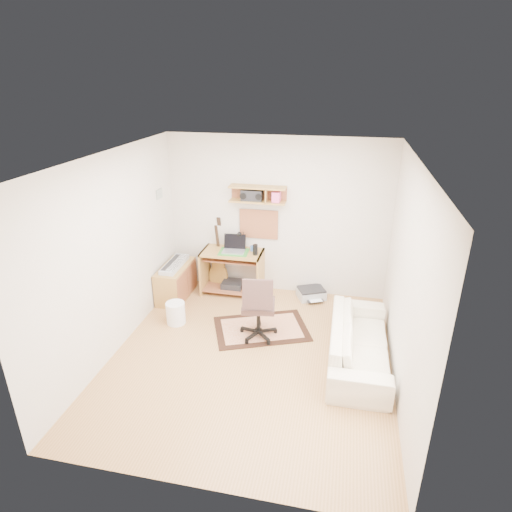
% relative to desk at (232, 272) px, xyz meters
% --- Properties ---
extents(floor, '(3.60, 4.00, 0.01)m').
position_rel_desk_xyz_m(floor, '(0.70, -1.73, -0.38)').
color(floor, '#B3804A').
rests_on(floor, ground).
extents(ceiling, '(3.60, 4.00, 0.01)m').
position_rel_desk_xyz_m(ceiling, '(0.70, -1.73, 2.23)').
color(ceiling, white).
rests_on(ceiling, ground).
extents(back_wall, '(3.60, 0.01, 2.60)m').
position_rel_desk_xyz_m(back_wall, '(0.70, 0.28, 0.93)').
color(back_wall, beige).
rests_on(back_wall, ground).
extents(left_wall, '(0.01, 4.00, 2.60)m').
position_rel_desk_xyz_m(left_wall, '(-1.11, -1.73, 0.93)').
color(left_wall, beige).
rests_on(left_wall, ground).
extents(right_wall, '(0.01, 4.00, 2.60)m').
position_rel_desk_xyz_m(right_wall, '(2.50, -1.73, 0.93)').
color(right_wall, beige).
rests_on(right_wall, ground).
extents(wall_shelf, '(0.90, 0.25, 0.26)m').
position_rel_desk_xyz_m(wall_shelf, '(0.40, 0.15, 1.32)').
color(wall_shelf, '#AE803D').
rests_on(wall_shelf, back_wall).
extents(cork_board, '(0.64, 0.03, 0.49)m').
position_rel_desk_xyz_m(cork_board, '(0.40, 0.25, 0.79)').
color(cork_board, tan).
rests_on(cork_board, back_wall).
extents(wall_photo, '(0.02, 0.20, 0.15)m').
position_rel_desk_xyz_m(wall_photo, '(-1.09, -0.23, 1.34)').
color(wall_photo, '#4C8CBF').
rests_on(wall_photo, left_wall).
extents(desk, '(1.00, 0.55, 0.75)m').
position_rel_desk_xyz_m(desk, '(0.00, 0.00, 0.00)').
color(desk, '#AE803D').
rests_on(desk, floor).
extents(laptop, '(0.38, 0.38, 0.27)m').
position_rel_desk_xyz_m(laptop, '(0.04, -0.02, 0.51)').
color(laptop, silver).
rests_on(laptop, desk).
extents(speaker, '(0.08, 0.08, 0.18)m').
position_rel_desk_xyz_m(speaker, '(0.40, -0.05, 0.46)').
color(speaker, black).
rests_on(speaker, desk).
extents(desk_lamp, '(0.11, 0.11, 0.32)m').
position_rel_desk_xyz_m(desk_lamp, '(0.16, 0.14, 0.53)').
color(desk_lamp, black).
rests_on(desk_lamp, desk).
extents(pencil_cup, '(0.06, 0.06, 0.09)m').
position_rel_desk_xyz_m(pencil_cup, '(0.32, 0.10, 0.42)').
color(pencil_cup, '#355DA1').
rests_on(pencil_cup, desk).
extents(boombox, '(0.33, 0.15, 0.17)m').
position_rel_desk_xyz_m(boombox, '(0.31, 0.15, 1.30)').
color(boombox, black).
rests_on(boombox, wall_shelf).
extents(rug, '(1.56, 1.31, 0.02)m').
position_rel_desk_xyz_m(rug, '(0.70, -1.04, -0.37)').
color(rug, beige).
rests_on(rug, floor).
extents(task_chair, '(0.58, 0.58, 1.00)m').
position_rel_desk_xyz_m(task_chair, '(0.70, -1.22, 0.12)').
color(task_chair, '#3C2823').
rests_on(task_chair, floor).
extents(cabinet, '(0.40, 0.90, 0.55)m').
position_rel_desk_xyz_m(cabinet, '(-0.88, -0.33, -0.10)').
color(cabinet, '#AE803D').
rests_on(cabinet, floor).
extents(music_keyboard, '(0.23, 0.75, 0.07)m').
position_rel_desk_xyz_m(music_keyboard, '(-0.88, -0.33, 0.21)').
color(music_keyboard, '#B2B5BA').
rests_on(music_keyboard, cabinet).
extents(guitar, '(0.36, 0.25, 1.25)m').
position_rel_desk_xyz_m(guitar, '(-0.29, 0.13, 0.25)').
color(guitar, olive).
rests_on(guitar, floor).
extents(waste_basket, '(0.36, 0.36, 0.34)m').
position_rel_desk_xyz_m(waste_basket, '(-0.58, -1.13, -0.21)').
color(waste_basket, white).
rests_on(waste_basket, floor).
extents(printer, '(0.53, 0.49, 0.16)m').
position_rel_desk_xyz_m(printer, '(1.33, 0.08, -0.29)').
color(printer, '#A5A8AA').
rests_on(printer, floor).
extents(sofa, '(0.55, 1.88, 0.73)m').
position_rel_desk_xyz_m(sofa, '(2.08, -1.49, -0.01)').
color(sofa, beige).
rests_on(sofa, floor).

